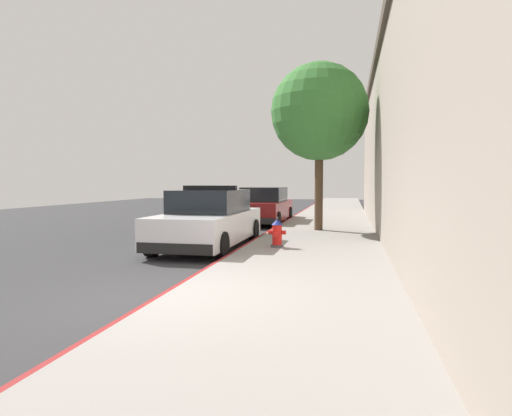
{
  "coord_description": "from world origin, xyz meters",
  "views": [
    {
      "loc": [
        2.6,
        -5.94,
        1.76
      ],
      "look_at": [
        -0.14,
        6.73,
        1.0
      ],
      "focal_mm": 30.49,
      "sensor_mm": 36.0,
      "label": 1
    }
  ],
  "objects_px": {
    "fire_hydrant": "(277,233)",
    "police_cruiser": "(209,220)",
    "parked_car_silver_ahead": "(264,206)",
    "street_tree": "(319,112)"
  },
  "relations": [
    {
      "from": "police_cruiser",
      "to": "street_tree",
      "type": "bearing_deg",
      "value": 53.37
    },
    {
      "from": "police_cruiser",
      "to": "parked_car_silver_ahead",
      "type": "distance_m",
      "value": 7.14
    },
    {
      "from": "parked_car_silver_ahead",
      "to": "fire_hydrant",
      "type": "height_order",
      "value": "parked_car_silver_ahead"
    },
    {
      "from": "police_cruiser",
      "to": "street_tree",
      "type": "height_order",
      "value": "street_tree"
    },
    {
      "from": "parked_car_silver_ahead",
      "to": "street_tree",
      "type": "xyz_separation_m",
      "value": [
        2.58,
        -3.52,
        3.37
      ]
    },
    {
      "from": "fire_hydrant",
      "to": "police_cruiser",
      "type": "bearing_deg",
      "value": 163.66
    },
    {
      "from": "police_cruiser",
      "to": "fire_hydrant",
      "type": "distance_m",
      "value": 2.05
    },
    {
      "from": "police_cruiser",
      "to": "parked_car_silver_ahead",
      "type": "relative_size",
      "value": 1.0
    },
    {
      "from": "parked_car_silver_ahead",
      "to": "street_tree",
      "type": "distance_m",
      "value": 5.52
    },
    {
      "from": "parked_car_silver_ahead",
      "to": "fire_hydrant",
      "type": "relative_size",
      "value": 6.37
    }
  ]
}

